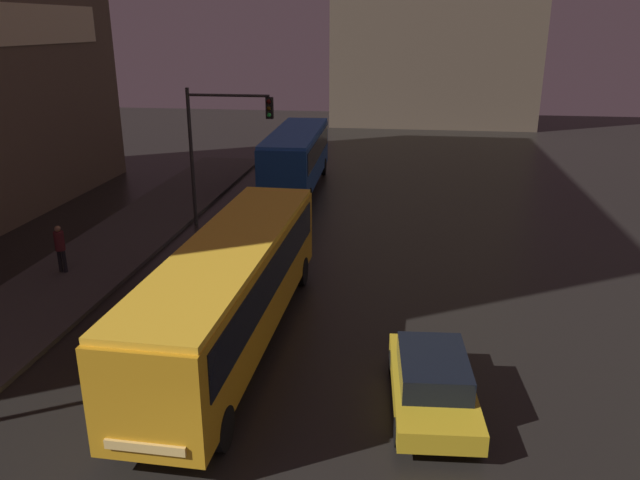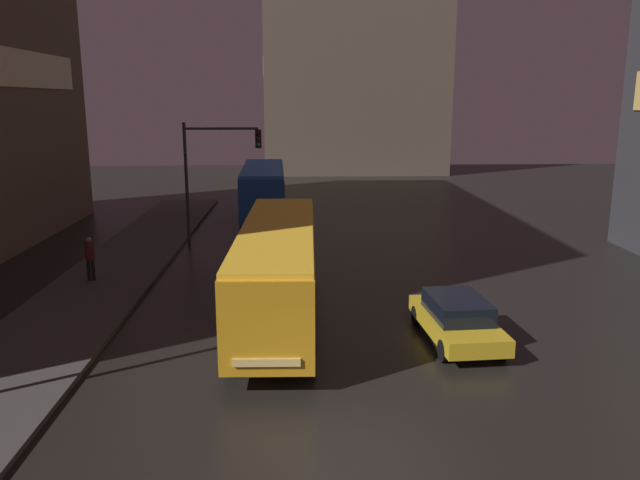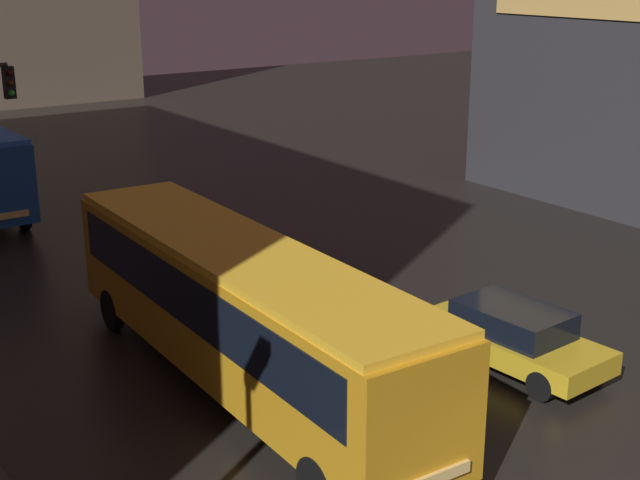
% 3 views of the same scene
% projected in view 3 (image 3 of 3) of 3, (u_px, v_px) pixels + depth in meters
% --- Properties ---
extents(bus_near, '(2.67, 12.08, 3.16)m').
position_uv_depth(bus_near, '(240.00, 302.00, 18.29)').
color(bus_near, orange).
rests_on(bus_near, ground).
extents(car_taxi, '(2.18, 4.52, 1.39)m').
position_uv_depth(car_taxi, '(512.00, 335.00, 19.77)').
color(car_taxi, gold).
rests_on(car_taxi, ground).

